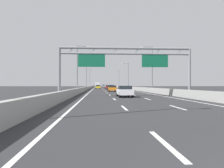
{
  "coord_description": "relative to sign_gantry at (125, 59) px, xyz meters",
  "views": [
    {
      "loc": [
        -3.55,
        -2.2,
        1.54
      ],
      "look_at": [
        0.05,
        53.97,
        1.72
      ],
      "focal_mm": 35.86,
      "sensor_mm": 36.0,
      "label": 1
    }
  ],
  "objects": [
    {
      "name": "ground_plane",
      "position": [
        0.06,
        73.88,
        -4.84
      ],
      "size": [
        260.0,
        260.0,
        0.0
      ],
      "primitive_type": "plane",
      "color": "#2D2D30"
    },
    {
      "name": "lane_dash_left_0",
      "position": [
        -1.74,
        -22.62,
        -4.83
      ],
      "size": [
        0.16,
        3.0,
        0.01
      ],
      "primitive_type": "cube",
      "color": "white",
      "rests_on": "ground_plane"
    },
    {
      "name": "lane_dash_left_1",
      "position": [
        -1.74,
        -13.62,
        -4.83
      ],
      "size": [
        0.16,
        3.0,
        0.01
      ],
      "primitive_type": "cube",
      "color": "white",
      "rests_on": "ground_plane"
    },
    {
      "name": "lane_dash_left_2",
      "position": [
        -1.74,
        -4.62,
        -4.83
      ],
      "size": [
        0.16,
        3.0,
        0.01
      ],
      "primitive_type": "cube",
      "color": "white",
      "rests_on": "ground_plane"
    },
    {
      "name": "lane_dash_left_3",
      "position": [
        -1.74,
        4.38,
        -4.83
      ],
      "size": [
        0.16,
        3.0,
        0.01
      ],
      "primitive_type": "cube",
      "color": "white",
      "rests_on": "ground_plane"
    },
    {
      "name": "lane_dash_left_4",
      "position": [
        -1.74,
        13.38,
        -4.83
      ],
      "size": [
        0.16,
        3.0,
        0.01
      ],
      "primitive_type": "cube",
      "color": "white",
      "rests_on": "ground_plane"
    },
    {
      "name": "lane_dash_left_5",
      "position": [
        -1.74,
        22.38,
        -4.83
      ],
      "size": [
        0.16,
        3.0,
        0.01
      ],
      "primitive_type": "cube",
      "color": "white",
      "rests_on": "ground_plane"
    },
    {
      "name": "lane_dash_left_6",
      "position": [
        -1.74,
        31.38,
        -4.83
      ],
      "size": [
        0.16,
        3.0,
        0.01
      ],
      "primitive_type": "cube",
      "color": "white",
      "rests_on": "ground_plane"
    },
    {
      "name": "lane_dash_left_7",
      "position": [
        -1.74,
        40.38,
        -4.83
      ],
      "size": [
        0.16,
        3.0,
        0.01
      ],
      "primitive_type": "cube",
      "color": "white",
      "rests_on": "ground_plane"
    },
    {
      "name": "lane_dash_left_8",
      "position": [
        -1.74,
        49.38,
        -4.83
      ],
      "size": [
        0.16,
        3.0,
        0.01
      ],
      "primitive_type": "cube",
      "color": "white",
      "rests_on": "ground_plane"
    },
    {
      "name": "lane_dash_left_9",
      "position": [
        -1.74,
        58.38,
        -4.83
      ],
      "size": [
        0.16,
        3.0,
        0.01
      ],
      "primitive_type": "cube",
      "color": "white",
      "rests_on": "ground_plane"
    },
    {
      "name": "lane_dash_left_10",
      "position": [
        -1.74,
        67.38,
        -4.83
      ],
      "size": [
        0.16,
        3.0,
        0.01
      ],
      "primitive_type": "cube",
      "color": "white",
      "rests_on": "ground_plane"
    },
    {
      "name": "lane_dash_left_11",
      "position": [
        -1.74,
        76.38,
        -4.83
      ],
      "size": [
        0.16,
        3.0,
        0.01
      ],
      "primitive_type": "cube",
      "color": "white",
      "rests_on": "ground_plane"
    },
    {
      "name": "lane_dash_left_12",
      "position": [
        -1.74,
        85.38,
        -4.83
      ],
      "size": [
        0.16,
        3.0,
        0.01
      ],
      "primitive_type": "cube",
      "color": "white",
      "rests_on": "ground_plane"
    },
    {
      "name": "lane_dash_left_13",
      "position": [
        -1.74,
        94.38,
        -4.83
      ],
      "size": [
        0.16,
        3.0,
        0.01
      ],
      "primitive_type": "cube",
      "color": "white",
      "rests_on": "ground_plane"
    },
    {
      "name": "lane_dash_left_14",
      "position": [
        -1.74,
        103.38,
        -4.83
      ],
      "size": [
        0.16,
        3.0,
        0.01
      ],
      "primitive_type": "cube",
      "color": "white",
      "rests_on": "ground_plane"
    },
    {
      "name": "lane_dash_left_15",
      "position": [
        -1.74,
        112.38,
        -4.83
      ],
      "size": [
        0.16,
        3.0,
        0.01
      ],
      "primitive_type": "cube",
      "color": "white",
      "rests_on": "ground_plane"
    },
    {
      "name": "lane_dash_left_16",
      "position": [
        -1.74,
        121.38,
        -4.83
      ],
      "size": [
        0.16,
        3.0,
        0.01
      ],
      "primitive_type": "cube",
      "color": "white",
      "rests_on": "ground_plane"
    },
    {
      "name": "lane_dash_left_17",
      "position": [
        -1.74,
        130.38,
        -4.83
      ],
      "size": [
        0.16,
        3.0,
        0.01
      ],
      "primitive_type": "cube",
      "color": "white",
      "rests_on": "ground_plane"
    },
    {
      "name": "lane_dash_right_1",
      "position": [
        1.86,
        -13.62,
        -4.83
      ],
      "size": [
        0.16,
        3.0,
        0.01
      ],
      "primitive_type": "cube",
      "color": "white",
      "rests_on": "ground_plane"
    },
    {
      "name": "lane_dash_right_2",
      "position": [
        1.86,
        -4.62,
        -4.83
      ],
      "size": [
        0.16,
        3.0,
        0.01
      ],
      "primitive_type": "cube",
      "color": "white",
      "rests_on": "ground_plane"
    },
    {
      "name": "lane_dash_right_3",
      "position": [
        1.86,
        4.38,
        -4.83
      ],
      "size": [
        0.16,
        3.0,
        0.01
      ],
      "primitive_type": "cube",
      "color": "white",
      "rests_on": "ground_plane"
    },
    {
      "name": "lane_dash_right_4",
      "position": [
        1.86,
        13.38,
        -4.83
      ],
      "size": [
        0.16,
        3.0,
        0.01
      ],
      "primitive_type": "cube",
      "color": "white",
      "rests_on": "ground_plane"
    },
    {
      "name": "lane_dash_right_5",
      "position": [
        1.86,
        22.38,
        -4.83
      ],
      "size": [
        0.16,
        3.0,
        0.01
      ],
      "primitive_type": "cube",
      "color": "white",
      "rests_on": "ground_plane"
    },
    {
      "name": "lane_dash_right_6",
      "position": [
        1.86,
        31.38,
        -4.83
      ],
      "size": [
        0.16,
        3.0,
        0.01
      ],
      "primitive_type": "cube",
      "color": "white",
      "rests_on": "ground_plane"
    },
    {
      "name": "lane_dash_right_7",
      "position": [
        1.86,
        40.38,
        -4.83
      ],
      "size": [
        0.16,
        3.0,
        0.01
      ],
      "primitive_type": "cube",
      "color": "white",
      "rests_on": "ground_plane"
    },
    {
      "name": "lane_dash_right_8",
      "position": [
        1.86,
        49.38,
        -4.83
      ],
      "size": [
        0.16,
        3.0,
        0.01
      ],
      "primitive_type": "cube",
      "color": "white",
      "rests_on": "ground_plane"
    },
    {
      "name": "lane_dash_right_9",
      "position": [
        1.86,
        58.38,
        -4.83
      ],
      "size": [
        0.16,
        3.0,
        0.01
      ],
      "primitive_type": "cube",
      "color": "white",
      "rests_on": "ground_plane"
    },
    {
      "name": "lane_dash_right_10",
      "position": [
        1.86,
        67.38,
        -4.83
      ],
      "size": [
        0.16,
        3.0,
        0.01
      ],
      "primitive_type": "cube",
      "color": "white",
      "rests_on": "ground_plane"
    },
    {
      "name": "lane_dash_right_11",
      "position": [
        1.86,
        76.38,
        -4.83
      ],
      "size": [
        0.16,
        3.0,
        0.01
      ],
      "primitive_type": "cube",
      "color": "white",
      "rests_on": "ground_plane"
    },
    {
      "name": "lane_dash_right_12",
      "position": [
        1.86,
        85.38,
        -4.83
      ],
      "size": [
        0.16,
        3.0,
        0.01
      ],
      "primitive_type": "cube",
      "color": "white",
      "rests_on": "ground_plane"
    },
    {
      "name": "lane_dash_right_13",
      "position": [
        1.86,
        94.38,
        -4.83
      ],
      "size": [
        0.16,
        3.0,
        0.01
      ],
      "primitive_type": "cube",
      "color": "white",
      "rests_on": "ground_plane"
    },
    {
      "name": "lane_dash_right_14",
      "position": [
        1.86,
        103.38,
        -4.83
      ],
      "size": [
        0.16,
        3.0,
        0.01
      ],
      "primitive_type": "cube",
      "color": "white",
      "rests_on": "ground_plane"
    },
    {
      "name": "lane_dash_right_15",
      "position": [
        1.86,
        112.38,
        -4.83
      ],
      "size": [
        0.16,
        3.0,
        0.01
      ],
      "primitive_type": "cube",
      "color": "white",
      "rests_on": "ground_plane"
    },
    {
      "name": "lane_dash_right_16",
      "position": [
        1.86,
        121.38,
        -4.83
      ],
      "size": [
        0.16,
        3.0,
        0.01
      ],
      "primitive_type": "cube",
      "color": "white",
      "rests_on": "ground_plane"
    },
    {
      "name": "lane_dash_right_17",
      "position": [
        1.86,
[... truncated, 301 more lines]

